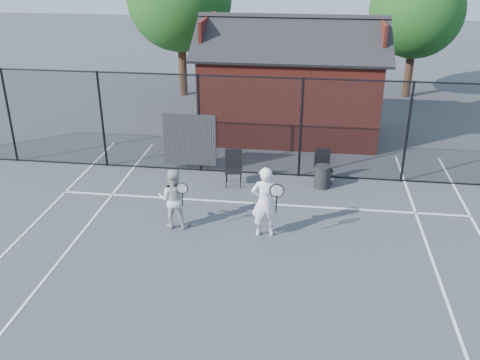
# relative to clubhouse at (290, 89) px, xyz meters

# --- Properties ---
(ground) EXTENTS (80.00, 80.00, 0.00)m
(ground) POSITION_rel_clubhouse_xyz_m (-0.50, -9.00, -1.61)
(ground) COLOR #42464B
(ground) RESTS_ON ground
(court_lines) EXTENTS (11.02, 18.00, 0.01)m
(court_lines) POSITION_rel_clubhouse_xyz_m (-0.50, -10.32, -1.60)
(court_lines) COLOR white
(court_lines) RESTS_ON ground
(fence) EXTENTS (22.04, 3.00, 3.00)m
(fence) POSITION_rel_clubhouse_xyz_m (-0.80, -4.00, -0.16)
(fence) COLOR black
(fence) RESTS_ON ground
(clubhouse) EXTENTS (6.50, 4.36, 4.19)m
(clubhouse) POSITION_rel_clubhouse_xyz_m (0.00, 0.00, 0.00)
(clubhouse) COLOR maroon
(clubhouse) RESTS_ON ground
(tree_right) EXTENTS (3.97, 3.97, 5.70)m
(tree_right) POSITION_rel_clubhouse_xyz_m (5.00, 5.50, 2.10)
(tree_right) COLOR #351D15
(tree_right) RESTS_ON ground
(player_front) EXTENTS (0.81, 0.62, 1.76)m
(player_front) POSITION_rel_clubhouse_xyz_m (-0.21, -7.63, -0.72)
(player_front) COLOR white
(player_front) RESTS_ON ground
(player_back) EXTENTS (0.83, 0.62, 1.52)m
(player_back) POSITION_rel_clubhouse_xyz_m (-2.45, -7.48, -0.85)
(player_back) COLOR silver
(player_back) RESTS_ON ground
(chair_left) EXTENTS (0.54, 0.56, 1.01)m
(chair_left) POSITION_rel_clubhouse_xyz_m (-1.34, -4.90, -1.10)
(chair_left) COLOR black
(chair_left) RESTS_ON ground
(chair_right) EXTENTS (0.57, 0.59, 0.97)m
(chair_right) POSITION_rel_clubhouse_xyz_m (1.21, -4.40, -1.12)
(chair_right) COLOR black
(chair_right) RESTS_ON ground
(waste_bin) EXTENTS (0.50, 0.50, 0.66)m
(waste_bin) POSITION_rel_clubhouse_xyz_m (1.19, -4.72, -1.28)
(waste_bin) COLOR #262626
(waste_bin) RESTS_ON ground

